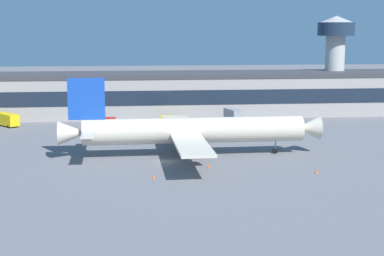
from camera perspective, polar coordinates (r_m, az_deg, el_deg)
name	(u,v)px	position (r m, az deg, el deg)	size (l,w,h in m)	color
ground_plane	(164,162)	(113.99, -2.76, -3.29)	(600.00, 600.00, 0.00)	slate
terminal_building	(151,94)	(173.93, -3.96, 3.30)	(191.77, 19.13, 12.66)	#9E9993
airliner	(190,130)	(118.24, -0.23, -0.24)	(53.10, 45.32, 16.01)	beige
control_tower	(335,52)	(187.60, 13.73, 7.21)	(11.28, 11.28, 29.33)	#B7B7B2
catering_truck	(233,116)	(158.01, 4.03, 1.17)	(4.19, 7.61, 4.15)	gray
pushback_tractor	(169,118)	(161.59, -2.24, 0.93)	(5.20, 3.45, 1.75)	yellow
baggage_tug	(109,120)	(159.84, -8.08, 0.76)	(3.82, 2.49, 1.85)	red
fuel_truck	(7,119)	(162.31, -17.52, 0.83)	(7.58, 8.21, 3.35)	yellow
traffic_cone_0	(208,166)	(109.30, 1.61, -3.69)	(0.46, 0.46, 0.57)	#F2590C
traffic_cone_1	(317,171)	(107.09, 12.00, -4.15)	(0.55, 0.55, 0.69)	#F2590C
traffic_cone_2	(153,177)	(101.31, -3.76, -4.74)	(0.55, 0.55, 0.69)	#F2590C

